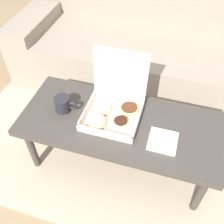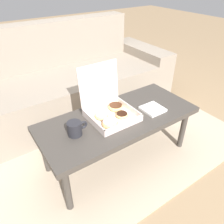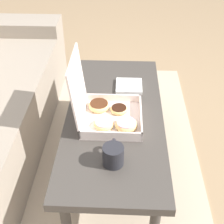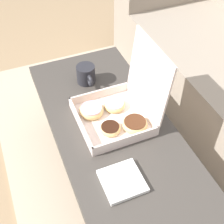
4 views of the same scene
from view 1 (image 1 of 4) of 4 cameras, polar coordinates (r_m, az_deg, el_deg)
The scene contains 7 objects.
ground_plane at distance 1.85m, azimuth 2.31°, elevation -8.01°, with size 12.00×12.00×0.00m, color #937756.
area_rug at distance 2.03m, azimuth 4.55°, elevation -1.26°, with size 2.27×1.81×0.01m, color tan.
couch at distance 2.23m, azimuth 8.15°, elevation 13.03°, with size 2.15×0.81×0.85m.
coffee_table at distance 1.51m, azimuth 1.73°, elevation -3.11°, with size 1.14×0.49×0.40m.
pastry_box at distance 1.47m, azimuth 0.43°, elevation 1.10°, with size 0.31×0.33×0.34m.
coffee_mug at distance 1.53m, azimuth -10.55°, elevation 1.72°, with size 0.13×0.09×0.09m.
napkin_stack at distance 1.40m, azimuth 11.00°, elevation -6.21°, with size 0.15×0.15×0.02m.
Camera 1 is at (0.24, -1.04, 1.52)m, focal length 42.00 mm.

